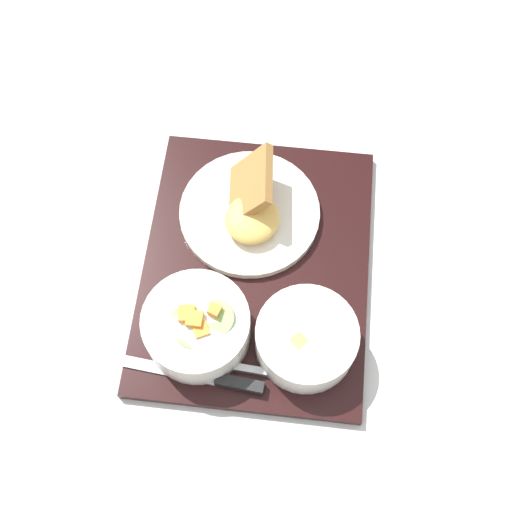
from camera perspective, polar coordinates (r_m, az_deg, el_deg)
name	(u,v)px	position (r m, az deg, el deg)	size (l,w,h in m)	color
ground_plane	(256,269)	(0.89, 0.00, -1.19)	(4.00, 4.00, 0.00)	silver
serving_tray	(256,267)	(0.88, 0.00, -1.00)	(0.40, 0.32, 0.01)	black
bowl_salad	(197,326)	(0.81, -5.28, -6.20)	(0.14, 0.14, 0.07)	silver
bowl_soup	(306,338)	(0.81, 4.49, -7.29)	(0.13, 0.13, 0.05)	silver
plate_main	(250,210)	(0.90, -0.53, 4.09)	(0.20, 0.20, 0.08)	silver
knife	(217,379)	(0.82, -3.49, -10.89)	(0.04, 0.19, 0.01)	silver
spoon	(220,364)	(0.83, -3.20, -9.58)	(0.04, 0.17, 0.01)	silver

